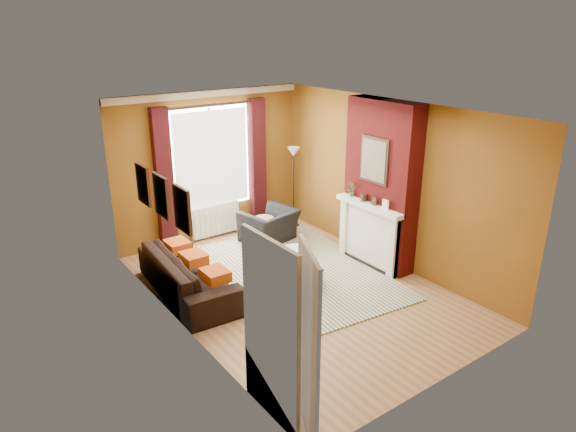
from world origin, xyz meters
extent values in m
plane|color=olive|center=(0.00, 0.00, 0.00)|extent=(5.50, 5.50, 0.00)
cube|color=brown|center=(0.00, 2.75, 1.40)|extent=(3.80, 0.02, 2.80)
cube|color=brown|center=(0.00, -2.75, 1.40)|extent=(3.80, 0.02, 2.80)
cube|color=brown|center=(1.90, 0.00, 1.40)|extent=(0.02, 5.50, 2.80)
cube|color=brown|center=(-1.90, 0.00, 1.40)|extent=(0.02, 5.50, 2.80)
cube|color=silver|center=(0.00, 0.00, 2.80)|extent=(3.80, 5.50, 0.01)
cube|color=#420A09|center=(1.72, 0.00, 1.40)|extent=(0.35, 1.40, 2.80)
cube|color=white|center=(1.53, 0.00, 0.55)|extent=(0.12, 1.30, 1.10)
cube|color=white|center=(1.48, 0.00, 1.08)|extent=(0.22, 1.40, 0.08)
cube|color=white|center=(1.51, -0.58, 0.52)|extent=(0.16, 0.14, 1.04)
cube|color=white|center=(1.51, 0.58, 0.52)|extent=(0.16, 0.14, 1.04)
cube|color=black|center=(1.56, 0.00, 0.45)|extent=(0.06, 0.80, 0.90)
cube|color=black|center=(1.54, 0.00, 0.03)|extent=(0.20, 1.00, 0.06)
cube|color=white|center=(1.49, -0.35, 1.20)|extent=(0.03, 0.12, 0.16)
cube|color=black|center=(1.49, -0.10, 1.19)|extent=(0.03, 0.10, 0.14)
cylinder|color=black|center=(1.49, 0.15, 1.18)|extent=(0.10, 0.10, 0.12)
cube|color=black|center=(1.53, 0.00, 1.85)|extent=(0.03, 0.60, 0.75)
cube|color=#A66538|center=(1.51, 0.00, 1.85)|extent=(0.01, 0.52, 0.66)
cube|color=white|center=(0.00, 2.71, 2.74)|extent=(3.80, 0.08, 0.12)
cube|color=white|center=(0.00, 2.72, 1.55)|extent=(1.60, 0.04, 1.90)
cube|color=white|center=(0.00, 2.68, 1.55)|extent=(1.50, 0.02, 1.80)
cube|color=white|center=(0.00, 2.70, 1.55)|extent=(0.06, 0.04, 1.90)
cube|color=#3B0D10|center=(-0.98, 2.63, 1.35)|extent=(0.30, 0.16, 2.50)
cube|color=#3B0D10|center=(0.98, 2.63, 1.35)|extent=(0.30, 0.16, 2.50)
cylinder|color=black|center=(0.00, 2.63, 2.55)|extent=(2.30, 0.05, 0.05)
cube|color=white|center=(0.00, 2.65, 0.35)|extent=(1.00, 0.10, 0.60)
cube|color=white|center=(-0.45, 2.59, 0.35)|extent=(0.04, 0.03, 0.56)
cube|color=white|center=(-0.34, 2.59, 0.35)|extent=(0.04, 0.03, 0.56)
cube|color=white|center=(-0.23, 2.59, 0.35)|extent=(0.04, 0.03, 0.56)
cube|color=white|center=(-0.12, 2.59, 0.35)|extent=(0.04, 0.03, 0.56)
cube|color=white|center=(-0.01, 2.59, 0.35)|extent=(0.04, 0.03, 0.56)
cube|color=white|center=(0.10, 2.59, 0.35)|extent=(0.04, 0.03, 0.56)
cube|color=white|center=(0.21, 2.59, 0.35)|extent=(0.04, 0.03, 0.56)
cube|color=white|center=(0.32, 2.59, 0.35)|extent=(0.04, 0.03, 0.56)
cube|color=white|center=(0.43, 2.59, 0.35)|extent=(0.04, 0.03, 0.56)
cube|color=black|center=(-1.87, -0.10, 1.75)|extent=(0.04, 0.44, 0.58)
cube|color=gold|center=(-1.84, -0.10, 1.75)|extent=(0.01, 0.38, 0.52)
cube|color=black|center=(-1.87, 0.55, 1.75)|extent=(0.04, 0.44, 0.58)
cube|color=#2F8E70|center=(-1.84, 0.55, 1.75)|extent=(0.01, 0.38, 0.52)
cube|color=black|center=(-1.87, 1.20, 1.75)|extent=(0.04, 0.44, 0.58)
cube|color=#D73D35|center=(-1.84, 1.20, 1.75)|extent=(0.01, 0.38, 0.52)
cube|color=white|center=(-1.88, -2.05, 1.00)|extent=(0.05, 0.94, 2.06)
cube|color=black|center=(-1.85, -2.05, 1.00)|extent=(0.02, 0.80, 1.98)
cube|color=white|center=(-1.68, -2.41, 1.00)|extent=(0.37, 0.74, 1.98)
imported|color=#39682E|center=(1.49, 0.45, 1.26)|extent=(0.14, 0.10, 0.27)
cube|color=#A9400E|center=(-1.27, 0.29, 0.51)|extent=(0.34, 0.40, 0.16)
cube|color=#A9400E|center=(-1.27, 0.99, 0.51)|extent=(0.34, 0.40, 0.16)
cube|color=#A9400E|center=(-1.27, 1.59, 0.51)|extent=(0.34, 0.40, 0.16)
cube|color=#374F98|center=(0.28, 0.49, 0.01)|extent=(2.96, 3.84, 0.02)
imported|color=black|center=(-1.42, 0.89, 0.33)|extent=(1.01, 2.28, 0.65)
imported|color=black|center=(0.71, 1.86, 0.31)|extent=(1.10, 1.00, 0.62)
cube|color=tan|center=(0.16, 0.33, 0.34)|extent=(0.73, 1.17, 0.05)
cylinder|color=tan|center=(-0.15, -0.12, 0.16)|extent=(0.05, 0.05, 0.32)
cylinder|color=tan|center=(0.28, -0.19, 0.16)|extent=(0.05, 0.05, 0.32)
cylinder|color=tan|center=(0.03, 0.85, 0.16)|extent=(0.05, 0.05, 0.32)
cylinder|color=tan|center=(0.46, 0.77, 0.16)|extent=(0.05, 0.05, 0.32)
cylinder|color=olive|center=(0.66, 1.95, 0.23)|extent=(0.47, 0.47, 0.46)
cylinder|color=black|center=(1.55, 2.21, 0.02)|extent=(0.28, 0.28, 0.03)
cylinder|color=black|center=(1.55, 2.21, 0.79)|extent=(0.03, 0.03, 1.52)
cone|color=beige|center=(1.55, 2.21, 1.56)|extent=(0.28, 0.28, 0.18)
imported|color=#999999|center=(0.02, -0.01, 0.38)|extent=(0.26, 0.33, 0.03)
imported|color=#999999|center=(0.29, 0.63, 0.38)|extent=(0.29, 0.35, 0.02)
imported|color=#999999|center=(0.30, 0.30, 0.41)|extent=(0.12, 0.12, 0.09)
cube|color=black|center=(0.16, 0.48, 0.37)|extent=(0.12, 0.16, 0.02)
camera|label=1|loc=(-4.30, -5.71, 3.89)|focal=32.00mm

